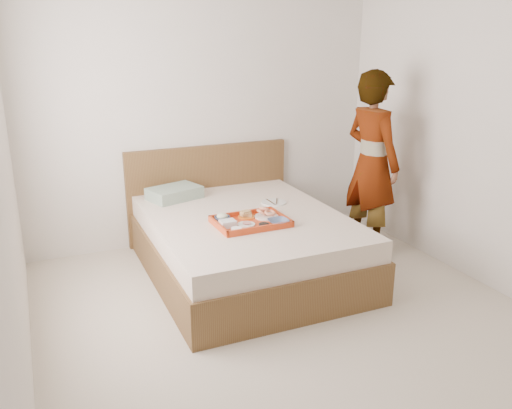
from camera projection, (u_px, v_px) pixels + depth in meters
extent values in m
cube|color=beige|center=(299.00, 328.00, 3.77)|extent=(3.50, 4.00, 0.01)
cube|color=silver|center=(204.00, 109.00, 5.12)|extent=(3.50, 0.01, 2.60)
cube|color=silver|center=(1.00, 176.00, 2.71)|extent=(0.01, 4.00, 2.60)
cube|color=silver|center=(506.00, 129.00, 4.04)|extent=(0.01, 4.00, 2.60)
cube|color=brown|center=(246.00, 245.00, 4.57)|extent=(1.65, 2.00, 0.53)
cube|color=brown|center=(209.00, 192.00, 5.35)|extent=(1.65, 0.06, 0.95)
cube|color=#8C9E90|center=(174.00, 193.00, 4.93)|extent=(0.53, 0.43, 0.11)
cube|color=#D24217|center=(251.00, 221.00, 4.27)|extent=(0.58, 0.43, 0.05)
cylinder|color=white|center=(267.00, 216.00, 4.39)|extent=(0.20, 0.20, 0.01)
imported|color=navy|center=(278.00, 222.00, 4.23)|extent=(0.17, 0.17, 0.04)
cylinder|color=black|center=(264.00, 226.00, 4.16)|extent=(0.09, 0.09, 0.03)
cylinder|color=white|center=(246.00, 224.00, 4.21)|extent=(0.14, 0.14, 0.01)
cylinder|color=orange|center=(246.00, 217.00, 4.39)|extent=(0.14, 0.14, 0.01)
imported|color=navy|center=(222.00, 219.00, 4.30)|extent=(0.13, 0.13, 0.04)
cube|color=silver|center=(228.00, 224.00, 4.17)|extent=(0.12, 0.10, 0.05)
cylinder|color=white|center=(236.00, 230.00, 4.07)|extent=(0.09, 0.09, 0.03)
cylinder|color=white|center=(274.00, 202.00, 4.82)|extent=(0.28, 0.28, 0.01)
imported|color=silver|center=(372.00, 163.00, 4.91)|extent=(0.50, 0.68, 1.70)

